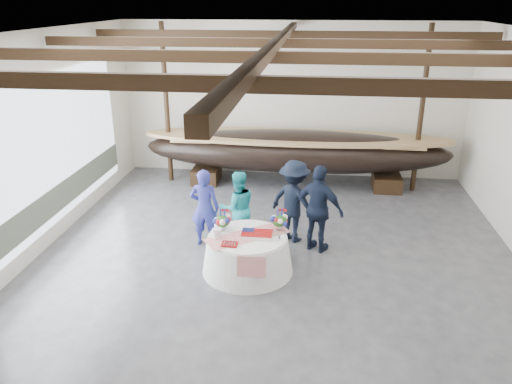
# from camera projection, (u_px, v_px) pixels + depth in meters

# --- Properties ---
(floor) EXTENTS (10.00, 12.00, 0.01)m
(floor) POSITION_uv_depth(u_px,v_px,m) (274.00, 271.00, 9.92)
(floor) COLOR #3D3D42
(floor) RESTS_ON ground
(wall_back) EXTENTS (10.00, 0.02, 4.50)m
(wall_back) POSITION_uv_depth(u_px,v_px,m) (292.00, 101.00, 14.65)
(wall_back) COLOR silver
(wall_back) RESTS_ON ground
(wall_left) EXTENTS (0.02, 12.00, 4.50)m
(wall_left) POSITION_uv_depth(u_px,v_px,m) (18.00, 154.00, 9.66)
(wall_left) COLOR silver
(wall_left) RESTS_ON ground
(ceiling) EXTENTS (10.00, 12.00, 0.01)m
(ceiling) POSITION_uv_depth(u_px,v_px,m) (277.00, 35.00, 8.28)
(ceiling) COLOR white
(ceiling) RESTS_ON wall_back
(pavilion_structure) EXTENTS (9.80, 11.76, 4.50)m
(pavilion_structure) POSITION_uv_depth(u_px,v_px,m) (281.00, 60.00, 9.24)
(pavilion_structure) COLOR black
(pavilion_structure) RESTS_ON ground
(open_bay) EXTENTS (0.03, 7.00, 3.20)m
(open_bay) POSITION_uv_depth(u_px,v_px,m) (50.00, 160.00, 10.73)
(open_bay) COLOR silver
(open_bay) RESTS_ON ground
(longboat_display) EXTENTS (8.66, 1.73, 1.62)m
(longboat_display) POSITION_uv_depth(u_px,v_px,m) (295.00, 151.00, 14.11)
(longboat_display) COLOR black
(longboat_display) RESTS_ON ground
(banquet_table) EXTENTS (1.79, 1.79, 0.77)m
(banquet_table) POSITION_uv_depth(u_px,v_px,m) (248.00, 253.00, 9.81)
(banquet_table) COLOR silver
(banquet_table) RESTS_ON ground
(tabletop_items) EXTENTS (1.67, 1.42, 0.40)m
(tabletop_items) POSITION_uv_depth(u_px,v_px,m) (248.00, 225.00, 9.77)
(tabletop_items) COLOR red
(tabletop_items) RESTS_ON banquet_table
(guest_woman_blue) EXTENTS (0.63, 0.42, 1.74)m
(guest_woman_blue) POSITION_uv_depth(u_px,v_px,m) (205.00, 208.00, 10.72)
(guest_woman_blue) COLOR navy
(guest_woman_blue) RESTS_ON ground
(guest_woman_teal) EXTENTS (0.99, 0.89, 1.66)m
(guest_woman_teal) POSITION_uv_depth(u_px,v_px,m) (238.00, 208.00, 10.80)
(guest_woman_teal) COLOR #21A6AD
(guest_woman_teal) RESTS_ON ground
(guest_man_left) EXTENTS (1.38, 1.23, 1.85)m
(guest_man_left) POSITION_uv_depth(u_px,v_px,m) (294.00, 201.00, 10.90)
(guest_man_left) COLOR black
(guest_man_left) RESTS_ON ground
(guest_man_right) EXTENTS (1.20, 0.93, 1.91)m
(guest_man_right) POSITION_uv_depth(u_px,v_px,m) (319.00, 209.00, 10.43)
(guest_man_right) COLOR #141C31
(guest_man_right) RESTS_ON ground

